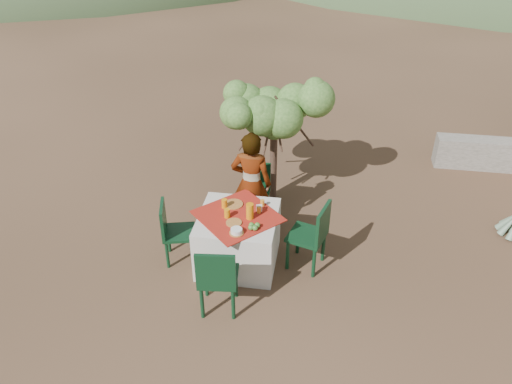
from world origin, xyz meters
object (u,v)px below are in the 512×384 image
chair_left (173,230)px  chair_right (313,234)px  table (238,239)px  shrub_tree (278,116)px  chair_near (217,278)px  person (251,184)px  juice_pitcher (250,211)px  chair_far (255,189)px

chair_left → chair_right: chair_right is taller
table → shrub_tree: shrub_tree is taller
chair_near → shrub_tree: 2.85m
table → chair_near: chair_near is taller
table → chair_near: 0.98m
person → shrub_tree: shrub_tree is taller
chair_right → shrub_tree: shrub_tree is taller
juice_pitcher → shrub_tree: bearing=85.3°
table → chair_right: size_ratio=1.31×
chair_near → person: person is taller
chair_left → juice_pitcher: 1.10m
chair_far → chair_right: (0.92, -1.02, 0.05)m
chair_right → chair_left: bearing=-68.9°
table → chair_right: chair_right is taller
chair_right → person: 1.19m
person → shrub_tree: bearing=-101.2°
chair_near → table: bearing=-99.7°
chair_far → person: person is taller
chair_near → chair_right: chair_right is taller
chair_near → chair_far: bearing=-99.7°
chair_far → table: bearing=-91.8°
chair_right → shrub_tree: (-0.67, 1.69, 0.86)m
table → juice_pitcher: bearing=-11.2°
table → chair_right: (0.99, 0.04, 0.17)m
table → chair_far: size_ratio=1.44×
chair_near → shrub_tree: shrub_tree is taller
person → juice_pitcher: size_ratio=7.37×
person → chair_far: bearing=-88.6°
chair_right → shrub_tree: 2.01m
chair_left → shrub_tree: size_ratio=0.51×
juice_pitcher → table: bearing=168.8°
chair_far → chair_left: bearing=-127.1°
shrub_tree → juice_pitcher: shrub_tree is taller
chair_left → chair_right: (1.85, 0.14, 0.05)m
chair_far → chair_right: chair_right is taller
shrub_tree → table: bearing=-100.2°
table → juice_pitcher: (0.17, -0.03, 0.49)m
chair_left → person: 1.28m
chair_far → shrub_tree: bearing=71.8°
table → juice_pitcher: 0.52m
shrub_tree → juice_pitcher: size_ratio=8.23×
shrub_tree → chair_far: bearing=-110.0°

